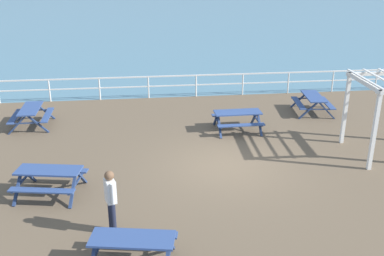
% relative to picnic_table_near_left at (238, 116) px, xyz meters
% --- Properties ---
extents(ground_plane, '(30.00, 24.00, 0.20)m').
position_rel_picnic_table_near_left_xyz_m(ground_plane, '(-1.00, -3.01, -0.68)').
color(ground_plane, brown).
extents(sea_band, '(142.00, 90.00, 0.01)m').
position_rel_picnic_table_near_left_xyz_m(sea_band, '(-1.00, 49.74, -0.58)').
color(sea_band, teal).
rests_on(sea_band, ground).
extents(seaward_railing, '(23.07, 0.07, 1.08)m').
position_rel_picnic_table_near_left_xyz_m(seaward_railing, '(-1.00, 4.74, 0.18)').
color(seaward_railing, white).
rests_on(seaward_railing, ground).
extents(picnic_table_near_left, '(1.82, 1.56, 0.80)m').
position_rel_picnic_table_near_left_xyz_m(picnic_table_near_left, '(0.00, 0.00, 0.00)').
color(picnic_table_near_left, '#334C84').
rests_on(picnic_table_near_left, ground).
extents(picnic_table_near_right, '(1.72, 1.96, 0.80)m').
position_rel_picnic_table_near_left_xyz_m(picnic_table_near_right, '(3.69, 1.69, 0.00)').
color(picnic_table_near_right, '#334C84').
rests_on(picnic_table_near_right, ground).
extents(picnic_table_mid_centre, '(2.05, 1.82, 0.80)m').
position_rel_picnic_table_near_left_xyz_m(picnic_table_mid_centre, '(-4.00, -7.84, 0.00)').
color(picnic_table_mid_centre, '#334C84').
rests_on(picnic_table_mid_centre, ground).
extents(picnic_table_far_left, '(2.05, 1.82, 0.80)m').
position_rel_picnic_table_near_left_xyz_m(picnic_table_far_left, '(-6.34, -4.29, 0.00)').
color(picnic_table_far_left, '#334C84').
rests_on(picnic_table_far_left, ground).
extents(picnic_table_far_right, '(1.57, 1.83, 0.80)m').
position_rel_picnic_table_near_left_xyz_m(picnic_table_far_right, '(-8.04, 1.43, 0.00)').
color(picnic_table_far_right, '#334C84').
rests_on(picnic_table_far_right, ground).
extents(visitor, '(0.32, 0.51, 1.66)m').
position_rel_picnic_table_near_left_xyz_m(visitor, '(-4.51, -6.40, 0.36)').
color(visitor, '#1E2338').
rests_on(visitor, ground).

